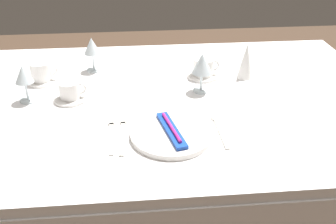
{
  "coord_description": "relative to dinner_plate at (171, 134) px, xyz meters",
  "views": [
    {
      "loc": [
        -0.07,
        -1.28,
        1.42
      ],
      "look_at": [
        0.03,
        -0.15,
        0.76
      ],
      "focal_mm": 41.24,
      "sensor_mm": 36.0,
      "label": 1
    }
  ],
  "objects": [
    {
      "name": "coffee_cup_right",
      "position": [
        -0.35,
        0.28,
        0.03
      ],
      "size": [
        0.1,
        0.08,
        0.06
      ],
      "color": "white",
      "rests_on": "saucer_right"
    },
    {
      "name": "saucer_right",
      "position": [
        -0.35,
        0.28,
        -0.0
      ],
      "size": [
        0.13,
        0.13,
        0.01
      ],
      "primitive_type": "cylinder",
      "color": "white",
      "rests_on": "dining_table"
    },
    {
      "name": "wine_glass_centre",
      "position": [
        -0.5,
        0.28,
        0.09
      ],
      "size": [
        0.07,
        0.07,
        0.14
      ],
      "color": "silver",
      "rests_on": "dining_table"
    },
    {
      "name": "napkin_folded",
      "position": [
        0.34,
        0.41,
        0.07
      ],
      "size": [
        0.06,
        0.06,
        0.15
      ],
      "primitive_type": "cone",
      "color": "white",
      "rests_on": "dining_table"
    },
    {
      "name": "wine_glass_left",
      "position": [
        -0.28,
        0.54,
        0.09
      ],
      "size": [
        0.07,
        0.07,
        0.15
      ],
      "color": "silver",
      "rests_on": "dining_table"
    },
    {
      "name": "coffee_cup_left",
      "position": [
        0.18,
        0.43,
        0.04
      ],
      "size": [
        0.11,
        0.09,
        0.07
      ],
      "color": "white",
      "rests_on": "saucer_left"
    },
    {
      "name": "fork_outer",
      "position": [
        -0.15,
        0.03,
        -0.01
      ],
      "size": [
        0.02,
        0.22,
        0.0
      ],
      "color": "beige",
      "rests_on": "dining_table"
    },
    {
      "name": "saucer_left",
      "position": [
        0.17,
        0.43,
        -0.0
      ],
      "size": [
        0.13,
        0.13,
        0.01
      ],
      "primitive_type": "cylinder",
      "color": "white",
      "rests_on": "dining_table"
    },
    {
      "name": "fork_inner",
      "position": [
        -0.19,
        0.03,
        -0.01
      ],
      "size": [
        0.03,
        0.21,
        0.0
      ],
      "color": "beige",
      "rests_on": "dining_table"
    },
    {
      "name": "wine_glass_right",
      "position": [
        0.14,
        0.3,
        0.1
      ],
      "size": [
        0.08,
        0.08,
        0.16
      ],
      "color": "silver",
      "rests_on": "dining_table"
    },
    {
      "name": "saucer_far",
      "position": [
        -0.48,
        0.44,
        -0.0
      ],
      "size": [
        0.12,
        0.12,
        0.01
      ],
      "primitive_type": "cylinder",
      "color": "white",
      "rests_on": "dining_table"
    },
    {
      "name": "spoon_soup",
      "position": [
        0.16,
        0.04,
        -0.01
      ],
      "size": [
        0.03,
        0.2,
        0.01
      ],
      "color": "beige",
      "rests_on": "dining_table"
    },
    {
      "name": "coffee_cup_far",
      "position": [
        -0.48,
        0.44,
        0.04
      ],
      "size": [
        0.11,
        0.08,
        0.07
      ],
      "color": "white",
      "rests_on": "saucer_far"
    },
    {
      "name": "toothbrush_package",
      "position": [
        0.0,
        0.0,
        0.02
      ],
      "size": [
        0.08,
        0.21,
        0.02
      ],
      "color": "blue",
      "rests_on": "dinner_plate"
    },
    {
      "name": "dinner_plate",
      "position": [
        0.0,
        0.0,
        0.0
      ],
      "size": [
        0.26,
        0.26,
        0.02
      ],
      "primitive_type": "cylinder",
      "color": "white",
      "rests_on": "dining_table"
    },
    {
      "name": "dining_table",
      "position": [
        -0.03,
        0.27,
        -0.09
      ],
      "size": [
        1.8,
        1.11,
        0.74
      ],
      "color": "white",
      "rests_on": "ground"
    }
  ]
}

